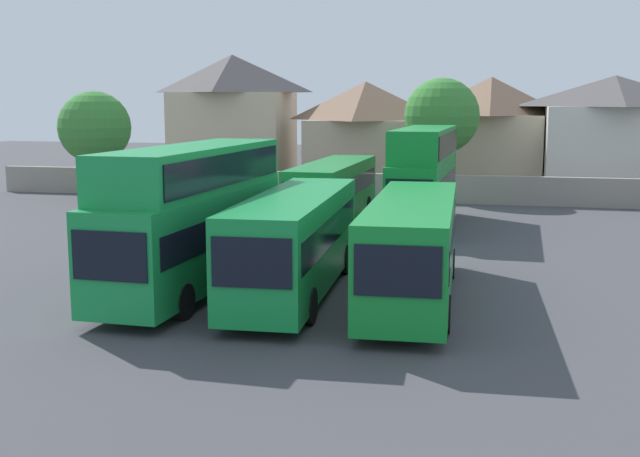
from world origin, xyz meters
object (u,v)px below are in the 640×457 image
object	(u,v)px
tree_behind_wall	(95,128)
bus_4	(333,189)
house_terrace_left	(233,117)
house_terrace_far_right	(613,133)
house_terrace_centre	(365,133)
bus_3	(413,243)
bus_1	(193,210)
house_terrace_right	(490,131)
bus_2	(295,238)
tree_left_of_lot	(442,116)
bus_5	(424,171)

from	to	relation	value
tree_behind_wall	bus_4	bearing A→B (deg)	-22.53
house_terrace_left	tree_behind_wall	xyz separation A→B (m)	(-5.06, -12.96, -0.40)
house_terrace_left	house_terrace_far_right	size ratio (longest dim) A/B	1.03
house_terrace_centre	bus_3	bearing A→B (deg)	-78.08
bus_1	house_terrace_right	bearing A→B (deg)	167.58
bus_2	tree_left_of_lot	world-z (taller)	tree_left_of_lot
bus_4	house_terrace_centre	bearing A→B (deg)	-174.69
bus_4	tree_behind_wall	bearing A→B (deg)	-111.77
bus_4	bus_5	distance (m)	4.77
bus_1	house_terrace_far_right	size ratio (longest dim) A/B	1.16
house_terrace_left	house_terrace_right	distance (m)	20.00
bus_4	tree_left_of_lot	bearing A→B (deg)	160.76
bus_5	tree_left_of_lot	world-z (taller)	tree_left_of_lot
bus_2	tree_left_of_lot	bearing A→B (deg)	171.71
house_terrace_centre	tree_behind_wall	bearing A→B (deg)	-142.19
house_terrace_right	tree_behind_wall	xyz separation A→B (m)	(-25.04, -13.27, 0.52)
tree_behind_wall	house_terrace_left	bearing A→B (deg)	68.66
bus_2	bus_3	size ratio (longest dim) A/B	0.99
bus_1	bus_2	size ratio (longest dim) A/B	0.98
house_terrace_centre	house_terrace_right	size ratio (longest dim) A/B	1.03
tree_left_of_lot	bus_2	bearing A→B (deg)	-95.69
bus_1	house_terrace_right	world-z (taller)	house_terrace_right
bus_5	house_terrace_right	distance (m)	20.24
house_terrace_right	house_terrace_far_right	bearing A→B (deg)	-12.05
bus_5	house_terrace_far_right	size ratio (longest dim) A/B	1.10
house_terrace_far_right	tree_behind_wall	bearing A→B (deg)	-161.07
bus_5	house_terrace_centre	distance (m)	19.98
house_terrace_centre	tree_left_of_lot	xyz separation A→B (m)	(6.17, -6.77, 1.41)
bus_3	bus_5	xyz separation A→B (m)	(-1.12, 15.69, 0.94)
house_terrace_left	tree_behind_wall	distance (m)	13.92
house_terrace_centre	house_terrace_right	xyz separation A→B (m)	(9.23, 1.01, 0.16)
bus_2	house_terrace_right	bearing A→B (deg)	168.11
house_terrace_left	house_terrace_far_right	xyz separation A→B (m)	(28.40, -1.48, -0.93)
house_terrace_far_right	tree_left_of_lot	size ratio (longest dim) A/B	1.22
bus_1	bus_5	size ratio (longest dim) A/B	1.05
house_terrace_right	bus_2	bearing A→B (deg)	-99.29
bus_2	house_terrace_far_right	world-z (taller)	house_terrace_far_right
house_terrace_left	bus_1	bearing A→B (deg)	-73.37
bus_3	house_terrace_centre	xyz separation A→B (m)	(-7.31, 34.65, 2.10)
bus_1	house_terrace_right	xyz separation A→B (m)	(9.36, 35.86, 1.38)
house_terrace_right	house_terrace_far_right	world-z (taller)	house_terrace_far_right
house_terrace_right	bus_3	bearing A→B (deg)	-93.08
bus_1	house_terrace_far_right	xyz separation A→B (m)	(17.79, 34.07, 1.37)
bus_2	house_terrace_far_right	size ratio (longest dim) A/B	1.18
bus_4	house_terrace_right	bearing A→B (deg)	160.20
bus_4	house_terrace_left	bearing A→B (deg)	-147.85
bus_3	tree_behind_wall	world-z (taller)	tree_behind_wall
bus_4	bus_1	bearing A→B (deg)	-5.47
bus_4	house_terrace_right	xyz separation A→B (m)	(7.68, 20.47, 2.29)
tree_behind_wall	bus_1	bearing A→B (deg)	-55.24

